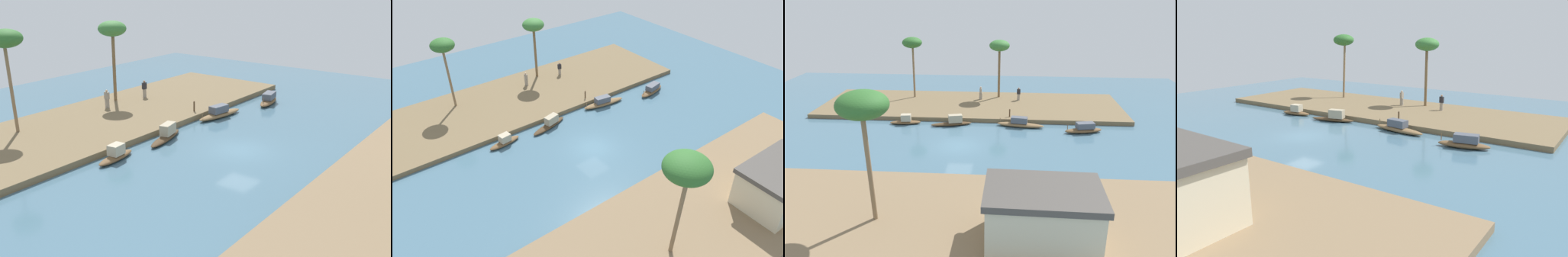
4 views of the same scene
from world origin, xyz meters
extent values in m
plane|color=#476B7F|center=(0.00, 0.00, 0.00)|extent=(61.58, 61.58, 0.00)
cube|color=brown|center=(0.00, -12.50, 0.23)|extent=(36.58, 11.47, 0.47)
cube|color=#846B4C|center=(0.00, 12.50, 0.23)|extent=(36.58, 11.47, 0.47)
ellipsoid|color=#47331E|center=(1.50, -5.59, 0.18)|extent=(4.52, 1.95, 0.36)
cube|color=tan|center=(1.08, -5.70, 0.77)|extent=(1.60, 1.07, 0.83)
ellipsoid|color=brown|center=(6.60, -5.68, 0.20)|extent=(3.43, 1.30, 0.39)
cube|color=tan|center=(6.50, -5.69, 0.75)|extent=(1.14, 0.90, 0.72)
ellipsoid|color=brown|center=(-12.43, -4.42, 0.24)|extent=(4.07, 1.89, 0.48)
cube|color=#4C515B|center=(-12.58, -4.45, 0.78)|extent=(1.97, 1.25, 0.60)
cylinder|color=brown|center=(-10.74, -4.06, 0.70)|extent=(0.07, 0.07, 0.54)
ellipsoid|color=brown|center=(-5.98, -5.69, 0.23)|extent=(5.11, 1.71, 0.46)
cube|color=#4C515B|center=(-5.83, -5.71, 0.78)|extent=(1.83, 1.05, 0.63)
cylinder|color=brown|center=(-3.80, -5.99, 0.64)|extent=(0.07, 0.07, 0.45)
cylinder|color=gray|center=(-1.05, -14.54, 0.88)|extent=(0.39, 0.39, 0.81)
cube|color=gray|center=(-1.05, -14.54, 1.60)|extent=(0.26, 0.46, 0.64)
sphere|color=tan|center=(-1.05, -14.54, 2.04)|extent=(0.22, 0.22, 0.22)
cylinder|color=gray|center=(-5.92, -14.48, 0.87)|extent=(0.38, 0.38, 0.81)
cube|color=#232328|center=(-5.92, -14.48, 1.60)|extent=(0.46, 0.28, 0.64)
sphere|color=#9E7556|center=(-5.92, -14.48, 2.03)|extent=(0.22, 0.22, 0.22)
cylinder|color=#4C3823|center=(-4.81, -7.62, 0.92)|extent=(0.14, 0.14, 0.90)
cylinder|color=brown|center=(-3.35, -15.82, 3.58)|extent=(0.30, 0.37, 6.22)
ellipsoid|color=#387533|center=(-3.35, -15.82, 7.21)|extent=(2.58, 2.58, 1.42)
cylinder|color=#7F6647|center=(7.73, -15.27, 3.75)|extent=(0.25, 0.66, 6.57)
ellipsoid|color=#2D6628|center=(7.73, -15.27, 7.54)|extent=(2.50, 2.50, 1.38)
cylinder|color=#7F6647|center=(3.58, 13.40, 3.94)|extent=(0.28, 0.59, 6.95)
ellipsoid|color=#2D6628|center=(3.58, 13.40, 8.01)|extent=(3.02, 3.02, 1.66)
cube|color=beige|center=(-6.65, 14.90, 2.01)|extent=(6.21, 4.26, 3.08)
cube|color=#4C4742|center=(-6.65, 14.90, 3.74)|extent=(6.59, 4.52, 0.39)
camera|label=1|loc=(27.63, 16.74, 12.17)|focal=44.34mm
camera|label=2|loc=(19.10, 24.00, 22.77)|focal=36.06mm
camera|label=3|loc=(-4.57, 33.63, 14.27)|focal=35.54mm
camera|label=4|loc=(-22.53, 22.30, 8.54)|focal=35.29mm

